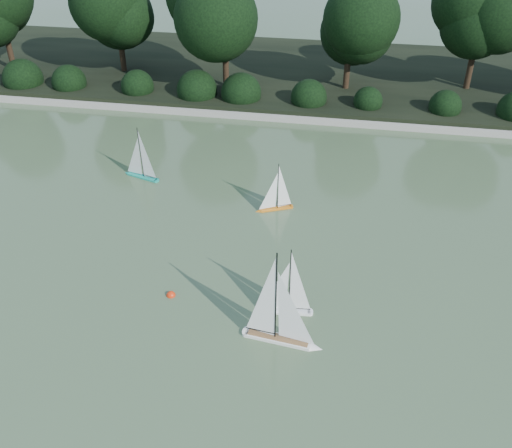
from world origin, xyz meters
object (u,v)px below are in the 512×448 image
object	(u,v)px
sailboat_orange	(273,202)
race_buoy	(171,295)
sailboat_white_b	(284,328)
sailboat_teal	(139,169)
sailboat_white_a	(282,302)

from	to	relation	value
sailboat_orange	race_buoy	world-z (taller)	sailboat_orange
sailboat_orange	sailboat_white_b	bearing A→B (deg)	-78.77
sailboat_teal	race_buoy	world-z (taller)	sailboat_teal
race_buoy	sailboat_teal	bearing A→B (deg)	116.53
sailboat_orange	sailboat_teal	size ratio (longest dim) A/B	0.85
sailboat_white_a	race_buoy	distance (m)	2.13
sailboat_white_a	race_buoy	world-z (taller)	sailboat_white_a
sailboat_teal	sailboat_orange	bearing A→B (deg)	-15.11
race_buoy	sailboat_white_a	bearing A→B (deg)	-2.16
sailboat_orange	race_buoy	size ratio (longest dim) A/B	7.34
sailboat_white_a	sailboat_white_b	distance (m)	0.75
sailboat_white_a	sailboat_teal	world-z (taller)	sailboat_teal
sailboat_teal	sailboat_white_b	bearing A→B (deg)	-49.31
sailboat_white_b	sailboat_orange	bearing A→B (deg)	101.23
sailboat_white_a	sailboat_orange	xyz separation A→B (m)	(-0.69, 3.45, -0.03)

